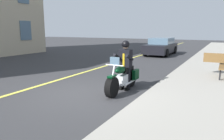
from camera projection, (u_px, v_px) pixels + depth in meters
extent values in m
plane|color=#333335|center=(82.00, 93.00, 7.26)|extent=(80.00, 80.00, 0.00)
cube|color=#E5DB4C|center=(39.00, 86.00, 8.18)|extent=(60.00, 0.16, 0.01)
cylinder|color=black|center=(112.00, 87.00, 6.76)|extent=(0.66, 0.21, 0.66)
cylinder|color=black|center=(131.00, 77.00, 8.12)|extent=(0.66, 0.21, 0.66)
cube|color=silver|center=(122.00, 79.00, 7.45)|extent=(0.57, 0.29, 0.32)
ellipsoid|color=black|center=(120.00, 70.00, 7.20)|extent=(0.57, 0.29, 0.24)
cube|color=black|center=(126.00, 68.00, 7.69)|extent=(0.71, 0.29, 0.12)
cube|color=black|center=(136.00, 74.00, 7.95)|extent=(0.40, 0.13, 0.36)
cube|color=black|center=(125.00, 73.00, 8.15)|extent=(0.40, 0.13, 0.36)
cylinder|color=silver|center=(112.00, 79.00, 6.73)|extent=(0.35, 0.06, 0.76)
cylinder|color=silver|center=(114.00, 65.00, 6.79)|extent=(0.05, 0.60, 0.04)
cube|color=black|center=(112.00, 76.00, 6.70)|extent=(0.36, 0.17, 0.06)
cylinder|color=silver|center=(130.00, 82.00, 7.67)|extent=(0.90, 0.10, 0.08)
cube|color=slate|center=(115.00, 61.00, 6.79)|extent=(0.05, 0.32, 0.28)
cylinder|color=black|center=(128.00, 78.00, 7.61)|extent=(0.14, 0.14, 0.84)
cube|color=black|center=(128.00, 89.00, 7.63)|extent=(0.26, 0.12, 0.10)
cylinder|color=black|center=(122.00, 77.00, 7.72)|extent=(0.14, 0.14, 0.84)
cube|color=black|center=(121.00, 88.00, 7.73)|extent=(0.26, 0.12, 0.10)
cube|color=black|center=(126.00, 58.00, 7.53)|extent=(0.33, 0.41, 0.60)
cube|color=#B28C14|center=(124.00, 60.00, 7.40)|extent=(0.03, 0.07, 0.44)
cylinder|color=black|center=(129.00, 57.00, 7.27)|extent=(0.55, 0.11, 0.28)
cylinder|color=black|center=(118.00, 57.00, 7.46)|extent=(0.55, 0.11, 0.28)
sphere|color=tan|center=(126.00, 46.00, 7.45)|extent=(0.22, 0.22, 0.22)
sphere|color=black|center=(126.00, 44.00, 7.44)|extent=(0.28, 0.28, 0.28)
cube|color=black|center=(161.00, 48.00, 18.03)|extent=(4.60, 1.80, 0.70)
cube|color=slate|center=(162.00, 41.00, 18.10)|extent=(2.40, 1.60, 0.60)
cylinder|color=black|center=(166.00, 53.00, 16.42)|extent=(0.64, 0.22, 0.64)
cylinder|color=black|center=(145.00, 52.00, 17.21)|extent=(0.64, 0.22, 0.64)
cylinder|color=black|center=(175.00, 50.00, 18.94)|extent=(0.64, 0.22, 0.64)
cylinder|color=black|center=(156.00, 49.00, 19.72)|extent=(0.64, 0.22, 0.64)
cube|color=black|center=(220.00, 75.00, 8.43)|extent=(0.06, 0.06, 0.42)
cube|color=black|center=(221.00, 69.00, 9.74)|extent=(0.06, 0.06, 0.42)
cube|color=slate|center=(26.00, 30.00, 18.22)|extent=(1.10, 0.06, 1.60)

